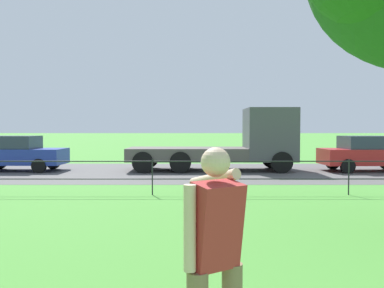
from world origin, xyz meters
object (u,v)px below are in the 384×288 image
at_px(car_blue_center, 15,153).
at_px(car_red_left, 365,153).
at_px(flatbed_truck_right, 234,143).
at_px(person_thrower, 212,254).

relative_size(car_blue_center, car_red_left, 0.99).
bearing_deg(flatbed_truck_right, person_thrower, -96.95).
distance_m(person_thrower, car_blue_center, 16.49).
bearing_deg(car_red_left, person_thrower, -117.47).
xyz_separation_m(person_thrower, flatbed_truck_right, (1.79, 14.68, 0.28)).
relative_size(car_blue_center, flatbed_truck_right, 0.55).
xyz_separation_m(person_thrower, car_blue_center, (-7.83, 14.51, -0.16)).
height_order(person_thrower, flatbed_truck_right, flatbed_truck_right).
distance_m(car_blue_center, car_red_left, 15.31).
bearing_deg(person_thrower, car_red_left, 62.53).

